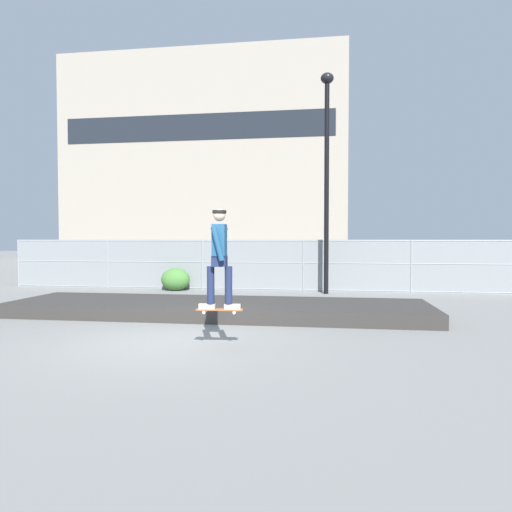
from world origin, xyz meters
TOP-DOWN VIEW (x-y plane):
  - ground_plane at (0.00, 0.00)m, footprint 120.00×120.00m
  - gravel_berm at (0.00, 3.13)m, footprint 10.26×2.70m
  - skateboard at (0.85, -0.29)m, footprint 0.81×0.27m
  - skater at (0.85, -0.29)m, footprint 0.73×0.60m
  - chain_fence at (0.00, 8.65)m, footprint 18.65×0.06m
  - street_lamp at (2.66, 8.01)m, footprint 0.44×0.44m
  - parked_car_near at (-3.21, 10.97)m, footprint 4.56×2.28m
  - parked_car_mid at (2.20, 11.37)m, footprint 4.49×2.13m
  - parked_car_far at (7.92, 11.12)m, footprint 4.45×2.04m
  - library_building at (-9.74, 41.05)m, footprint 28.74×10.56m
  - shrub_left at (-2.75, 8.22)m, footprint 1.05×0.86m

SIDE VIEW (x-z plane):
  - ground_plane at x=0.00m, z-range 0.00..0.00m
  - gravel_berm at x=0.00m, z-range 0.00..0.32m
  - shrub_left at x=-2.75m, z-range 0.00..0.81m
  - skateboard at x=0.85m, z-range 0.62..0.69m
  - parked_car_near at x=-3.21m, z-range 0.01..1.67m
  - parked_car_mid at x=2.20m, z-range 0.01..1.67m
  - parked_car_far at x=7.92m, z-range 0.01..1.67m
  - chain_fence at x=0.00m, z-range 0.01..1.86m
  - skater at x=0.85m, z-range 0.78..2.50m
  - street_lamp at x=2.66m, z-range 0.85..8.32m
  - library_building at x=-9.74m, z-range 0.00..20.36m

